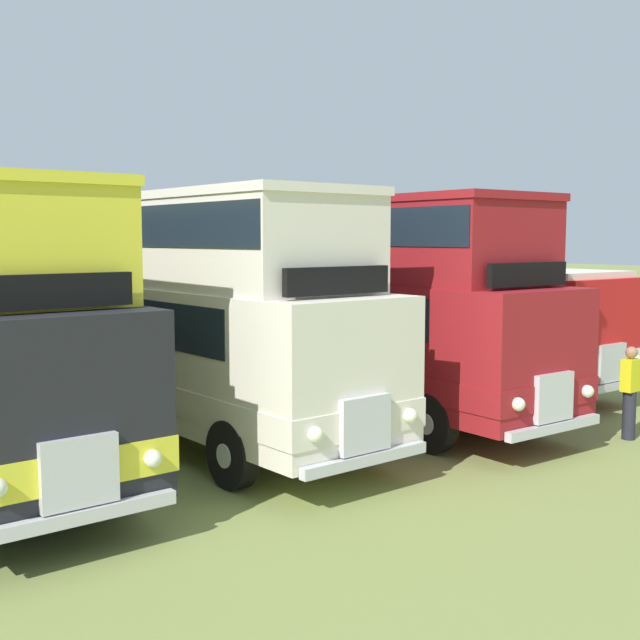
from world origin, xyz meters
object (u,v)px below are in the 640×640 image
(bus_sixth_in_row, at_px, (171,303))
(bus_eighth_in_row, at_px, (437,314))
(marshal_person, at_px, (630,392))
(bus_seventh_in_row, at_px, (338,294))

(bus_sixth_in_row, bearing_deg, bus_eighth_in_row, 2.73)
(bus_sixth_in_row, height_order, marshal_person, bus_sixth_in_row)
(bus_sixth_in_row, bearing_deg, marshal_person, -44.81)
(bus_sixth_in_row, bearing_deg, bus_seventh_in_row, -4.34)
(bus_sixth_in_row, relative_size, bus_eighth_in_row, 1.06)
(bus_sixth_in_row, distance_m, marshal_person, 8.76)
(bus_seventh_in_row, bearing_deg, marshal_person, -69.81)
(bus_seventh_in_row, relative_size, marshal_person, 6.66)
(bus_seventh_in_row, xyz_separation_m, marshal_person, (2.12, -5.77, -1.59))
(bus_sixth_in_row, distance_m, bus_eighth_in_row, 8.01)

